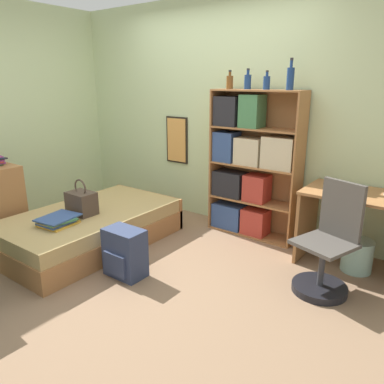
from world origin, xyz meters
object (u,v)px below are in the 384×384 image
object	(u,v)px
bed	(92,227)
bookcase	(248,166)
bottle_clear	(267,82)
desk	(362,218)
backpack	(125,253)
bottle_brown	(248,81)
book_stack_on_bed	(57,221)
handbag	(82,203)
desk_chair	(326,257)
bottle_green	(230,82)
waste_bin	(357,256)
bottle_blue	(290,78)

from	to	relation	value
bed	bookcase	world-z (taller)	bookcase
bottle_clear	desk	xyz separation A→B (m)	(1.07, -0.12, -1.17)
desk	backpack	xyz separation A→B (m)	(-1.63, -1.38, -0.27)
bed	bottle_brown	distance (m)	2.25
bookcase	book_stack_on_bed	bearing A→B (deg)	-123.19
bed	book_stack_on_bed	distance (m)	0.50
bookcase	desk	world-z (taller)	bookcase
handbag	desk_chair	size ratio (longest dim) A/B	0.40
bottle_green	waste_bin	world-z (taller)	bottle_green
handbag	desk_chair	world-z (taller)	desk_chair
bottle_brown	waste_bin	size ratio (longest dim) A/B	0.70
bookcase	bottle_clear	size ratio (longest dim) A/B	8.62
book_stack_on_bed	bottle_blue	size ratio (longest dim) A/B	1.35
bed	bookcase	xyz separation A→B (m)	(1.17, 1.25, 0.59)
desk	desk_chair	distance (m)	0.61
book_stack_on_bed	backpack	distance (m)	0.77
bottle_blue	desk	distance (m)	1.47
handbag	waste_bin	xyz separation A→B (m)	(2.42, 1.15, -0.34)
book_stack_on_bed	bottle_green	xyz separation A→B (m)	(0.86, 1.66, 1.26)
book_stack_on_bed	bottle_brown	size ratio (longest dim) A/B	1.91
desk	handbag	bearing A→B (deg)	-153.30
handbag	waste_bin	size ratio (longest dim) A/B	1.24
bottle_blue	bottle_brown	bearing A→B (deg)	174.66
desk	desk_chair	size ratio (longest dim) A/B	1.13
bottle_green	bottle_brown	distance (m)	0.20
desk_chair	backpack	xyz separation A→B (m)	(-1.51, -0.82, -0.08)
bottle_clear	backpack	xyz separation A→B (m)	(-0.56, -1.50, -1.44)
bottle_green	backpack	distance (m)	2.09
bottle_blue	bottle_clear	bearing A→B (deg)	175.84
bottle_blue	waste_bin	distance (m)	1.77
bottle_brown	desk_chair	bearing A→B (deg)	-31.17
desk	bottle_green	bearing A→B (deg)	175.45
bottle_green	desk	size ratio (longest dim) A/B	0.19
backpack	bottle_blue	bearing A→B (deg)	61.30
bottle_blue	backpack	xyz separation A→B (m)	(-0.81, -1.48, -1.49)
bed	waste_bin	world-z (taller)	bed
bottle_brown	backpack	xyz separation A→B (m)	(-0.33, -1.53, -1.45)
desk_chair	bottle_green	bearing A→B (deg)	153.58
bottle_clear	waste_bin	bearing A→B (deg)	-9.42
bottle_brown	desk	xyz separation A→B (m)	(1.30, -0.15, -1.18)
desk_chair	bottle_brown	bearing A→B (deg)	148.83
bookcase	backpack	bearing A→B (deg)	-103.96
bottle_brown	desk_chair	size ratio (longest dim) A/B	0.23
bottle_green	desk	distance (m)	1.91
bookcase	desk	bearing A→B (deg)	-6.44
bed	handbag	xyz separation A→B (m)	(0.01, -0.11, 0.31)
bottle_clear	waste_bin	distance (m)	1.87
handbag	backpack	world-z (taller)	handbag
desk_chair	waste_bin	size ratio (longest dim) A/B	3.10
bottle_brown	backpack	distance (m)	2.13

